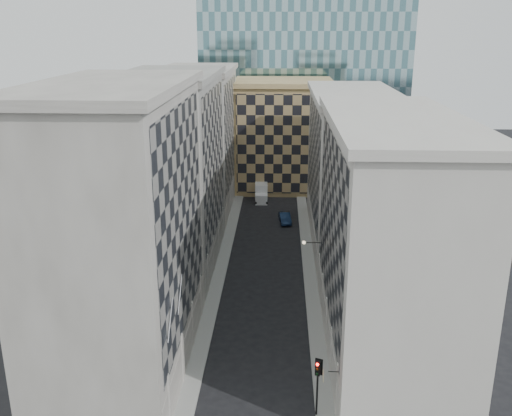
# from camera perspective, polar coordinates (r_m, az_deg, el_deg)

# --- Properties ---
(sidewalk_west) EXTENTS (1.50, 100.00, 0.15)m
(sidewalk_west) POSITION_cam_1_polar(r_m,az_deg,el_deg) (67.40, -3.61, -6.35)
(sidewalk_west) COLOR #989993
(sidewalk_west) RESTS_ON ground
(sidewalk_east) EXTENTS (1.50, 100.00, 0.15)m
(sidewalk_east) POSITION_cam_1_polar(r_m,az_deg,el_deg) (67.14, 5.39, -6.49)
(sidewalk_east) COLOR #989993
(sidewalk_east) RESTS_ON ground
(bldg_left_a) EXTENTS (10.80, 22.80, 23.70)m
(bldg_left_a) POSITION_cam_1_polar(r_m,az_deg,el_deg) (46.70, -13.22, -2.43)
(bldg_left_a) COLOR gray
(bldg_left_a) RESTS_ON ground
(bldg_left_b) EXTENTS (10.80, 22.80, 22.70)m
(bldg_left_b) POSITION_cam_1_polar(r_m,az_deg,el_deg) (67.35, -8.31, 3.62)
(bldg_left_b) COLOR gray
(bldg_left_b) RESTS_ON ground
(bldg_left_c) EXTENTS (10.80, 22.80, 21.70)m
(bldg_left_c) POSITION_cam_1_polar(r_m,az_deg,el_deg) (88.65, -5.71, 6.79)
(bldg_left_c) COLOR gray
(bldg_left_c) RESTS_ON ground
(bldg_right_a) EXTENTS (10.80, 26.80, 20.70)m
(bldg_right_a) POSITION_cam_1_polar(r_m,az_deg,el_deg) (50.13, 12.98, -2.84)
(bldg_right_a) COLOR beige
(bldg_right_a) RESTS_ON ground
(bldg_right_b) EXTENTS (10.80, 28.80, 19.70)m
(bldg_right_b) POSITION_cam_1_polar(r_m,az_deg,el_deg) (75.83, 9.46, 4.00)
(bldg_right_b) COLOR beige
(bldg_right_b) RESTS_ON ground
(tan_block) EXTENTS (16.80, 14.80, 18.80)m
(tan_block) POSITION_cam_1_polar(r_m,az_deg,el_deg) (100.69, 2.68, 7.37)
(tan_block) COLOR tan
(tan_block) RESTS_ON ground
(church_tower) EXTENTS (7.20, 7.20, 51.50)m
(church_tower) POSITION_cam_1_polar(r_m,az_deg,el_deg) (113.17, 1.74, 17.44)
(church_tower) COLOR #2D2823
(church_tower) RESTS_ON ground
(flagpoles_left) EXTENTS (0.10, 6.33, 2.33)m
(flagpoles_left) POSITION_cam_1_polar(r_m,az_deg,el_deg) (42.66, -8.08, -9.73)
(flagpoles_left) COLOR gray
(flagpoles_left) RESTS_ON ground
(bracket_lamp) EXTENTS (1.98, 0.36, 0.36)m
(bracket_lamp) POSITION_cam_1_polar(r_m,az_deg,el_deg) (59.21, 4.99, -3.46)
(bracket_lamp) COLOR black
(bracket_lamp) RESTS_ON ground
(traffic_light) EXTENTS (0.57, 0.56, 4.60)m
(traffic_light) POSITION_cam_1_polar(r_m,az_deg,el_deg) (43.16, 6.19, -16.33)
(traffic_light) COLOR black
(traffic_light) RESTS_ON sidewalk_east
(box_truck) EXTENTS (2.22, 5.06, 2.73)m
(box_truck) POSITION_cam_1_polar(r_m,az_deg,el_deg) (93.95, 0.53, 1.45)
(box_truck) COLOR white
(box_truck) RESTS_ON ground
(dark_car) EXTENTS (2.02, 4.57, 1.46)m
(dark_car) POSITION_cam_1_polar(r_m,az_deg,el_deg) (83.59, 2.90, -0.99)
(dark_car) COLOR #101F3B
(dark_car) RESTS_ON ground
(shop_sign) EXTENTS (1.10, 0.63, 0.71)m
(shop_sign) POSITION_cam_1_polar(r_m,az_deg,el_deg) (42.54, 6.85, -16.28)
(shop_sign) COLOR black
(shop_sign) RESTS_ON ground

